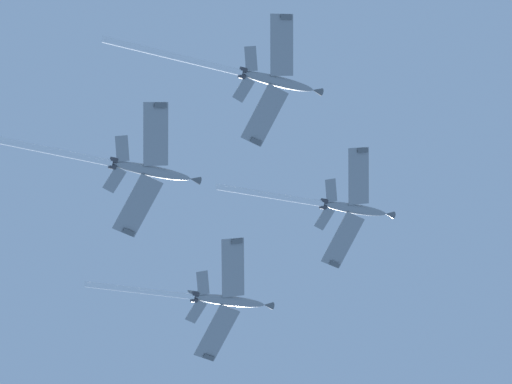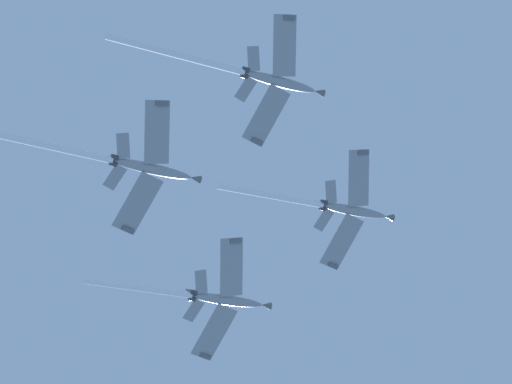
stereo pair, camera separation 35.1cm
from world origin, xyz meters
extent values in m
ellipsoid|color=gray|center=(14.32, -0.85, 137.65)|extent=(9.24, 9.34, 6.06)
cone|color=#595E60|center=(18.63, 3.51, 140.34)|extent=(2.22, 2.23, 1.74)
ellipsoid|color=black|center=(15.50, 0.34, 139.05)|extent=(2.77, 2.79, 1.95)
cube|color=gray|center=(10.06, 2.37, 137.24)|extent=(9.47, 7.49, 1.63)
cube|color=#595E60|center=(6.91, 5.02, 137.23)|extent=(1.47, 1.82, 0.83)
cube|color=gray|center=(17.60, -5.07, 137.24)|extent=(7.57, 9.44, 1.63)
cube|color=#595E60|center=(20.30, -8.18, 137.23)|extent=(1.81, 1.48, 0.83)
cube|color=gray|center=(9.48, -2.51, 135.65)|extent=(3.99, 3.14, 0.87)
cube|color=gray|center=(12.72, -5.72, 135.65)|extent=(3.18, 3.98, 0.87)
cube|color=#595E60|center=(10.83, -4.38, 137.01)|extent=(2.46, 2.49, 3.53)
cylinder|color=#38383D|center=(10.29, -4.29, 135.23)|extent=(1.44, 1.44, 1.13)
cylinder|color=#38383D|center=(10.93, -4.92, 135.23)|extent=(1.44, 1.44, 1.13)
cylinder|color=white|center=(4.66, -10.65, 131.52)|extent=(12.64, 12.80, 8.18)
ellipsoid|color=gray|center=(-9.46, -0.41, 130.68)|extent=(9.17, 9.46, 5.95)
cone|color=#595E60|center=(-5.19, 4.04, 133.31)|extent=(2.21, 2.23, 1.73)
ellipsoid|color=black|center=(-8.29, 0.82, 132.06)|extent=(2.75, 2.81, 1.92)
cube|color=gray|center=(-13.77, 2.76, 130.28)|extent=(9.49, 7.42, 1.59)
cube|color=#595E60|center=(-16.95, 5.37, 130.27)|extent=(1.45, 1.83, 0.82)
cube|color=gray|center=(-6.12, -4.58, 130.28)|extent=(7.66, 9.42, 1.59)
cube|color=#595E60|center=(-3.39, -7.65, 130.27)|extent=(1.81, 1.50, 0.82)
cube|color=gray|center=(-14.29, -2.15, 128.72)|extent=(3.99, 3.12, 0.85)
cube|color=gray|center=(-11.00, -5.30, 128.72)|extent=(3.22, 3.98, 0.85)
cube|color=#595E60|center=(-12.90, -3.99, 130.09)|extent=(2.42, 2.51, 3.52)
cylinder|color=#38383D|center=(-13.45, -3.92, 128.32)|extent=(1.43, 1.44, 1.13)
cylinder|color=#38383D|center=(-12.81, -4.54, 128.32)|extent=(1.43, 1.44, 1.13)
cylinder|color=white|center=(-18.60, -9.93, 124.96)|extent=(11.57, 12.00, 7.39)
ellipsoid|color=gray|center=(14.66, -24.63, 130.73)|extent=(9.19, 9.49, 5.83)
cone|color=#595E60|center=(18.95, -20.15, 133.28)|extent=(2.21, 2.23, 1.72)
ellipsoid|color=black|center=(15.85, -23.39, 132.09)|extent=(2.75, 2.81, 1.90)
cube|color=gray|center=(10.35, -21.46, 130.33)|extent=(9.50, 7.43, 1.56)
cube|color=#595E60|center=(7.17, -18.86, 130.33)|extent=(1.46, 1.83, 0.80)
cube|color=gray|center=(18.00, -28.80, 130.33)|extent=(7.68, 9.43, 1.56)
cube|color=#595E60|center=(20.74, -31.87, 130.33)|extent=(1.82, 1.50, 0.80)
cube|color=gray|center=(9.82, -26.38, 128.83)|extent=(3.99, 3.12, 0.83)
cube|color=gray|center=(13.11, -29.54, 128.83)|extent=(3.22, 3.99, 0.83)
cube|color=#595E60|center=(11.22, -28.21, 130.20)|extent=(2.40, 2.50, 3.50)
cylinder|color=#38383D|center=(10.65, -28.16, 128.43)|extent=(1.43, 1.44, 1.12)
cylinder|color=#38383D|center=(11.30, -28.78, 128.43)|extent=(1.43, 1.44, 1.12)
cylinder|color=white|center=(4.20, -35.54, 124.39)|extent=(14.28, 14.83, 8.83)
ellipsoid|color=gray|center=(-7.34, -23.75, 124.07)|extent=(8.99, 9.61, 5.98)
cone|color=#595E60|center=(-3.19, -19.20, 126.71)|extent=(2.20, 2.24, 1.73)
ellipsoid|color=black|center=(-6.20, -22.50, 125.45)|extent=(2.71, 2.83, 1.93)
cube|color=gray|center=(-11.72, -20.68, 123.66)|extent=(9.53, 7.27, 1.60)
cube|color=#595E60|center=(-14.97, -18.15, 123.66)|extent=(1.43, 1.83, 0.82)
cube|color=gray|center=(-3.90, -27.84, 123.66)|extent=(7.79, 9.37, 1.60)
cube|color=#595E60|center=(-1.10, -30.84, 123.66)|extent=(1.81, 1.52, 0.82)
cube|color=gray|center=(-12.13, -25.60, 122.10)|extent=(3.99, 3.05, 0.86)
cube|color=gray|center=(-8.77, -28.67, 122.10)|extent=(3.27, 3.98, 0.86)
cube|color=#595E60|center=(-10.70, -27.41, 123.47)|extent=(2.37, 2.56, 3.52)
cylinder|color=#38383D|center=(-11.25, -27.34, 121.69)|extent=(1.42, 1.45, 1.13)
cylinder|color=#38383D|center=(-10.59, -27.95, 121.69)|extent=(1.42, 1.45, 1.13)
cylinder|color=white|center=(-16.93, -34.22, 117.88)|extent=(12.79, 13.84, 8.41)
camera|label=1|loc=(12.75, -27.61, 1.68)|focal=60.73mm
camera|label=2|loc=(12.45, -27.80, 1.68)|focal=60.73mm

